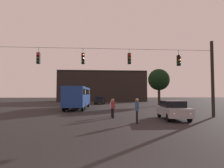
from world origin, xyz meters
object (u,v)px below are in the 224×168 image
(city_bus, at_px, (78,95))
(pedestrian_crossing_left, at_px, (137,109))
(car_near_right, at_px, (173,110))
(car_far_left, at_px, (100,100))
(pedestrian_crossing_right, at_px, (113,107))
(pedestrian_crossing_center, at_px, (112,107))
(tree_left_silhouette, at_px, (159,80))

(city_bus, height_order, pedestrian_crossing_left, city_bus)
(car_near_right, height_order, car_far_left, same)
(car_near_right, distance_m, pedestrian_crossing_left, 3.88)
(pedestrian_crossing_left, height_order, pedestrian_crossing_right, pedestrian_crossing_left)
(city_bus, distance_m, pedestrian_crossing_center, 10.75)
(city_bus, distance_m, pedestrian_crossing_right, 11.79)
(car_near_right, distance_m, pedestrian_crossing_center, 5.36)
(car_far_left, height_order, pedestrian_crossing_center, pedestrian_crossing_center)
(car_far_left, relative_size, pedestrian_crossing_left, 2.54)
(car_far_left, distance_m, tree_left_silhouette, 12.76)
(car_far_left, xyz_separation_m, pedestrian_crossing_right, (0.73, -23.13, 0.15))
(car_near_right, bearing_deg, pedestrian_crossing_center, 154.37)
(pedestrian_crossing_right, bearing_deg, pedestrian_crossing_left, -64.78)
(car_far_left, distance_m, pedestrian_crossing_right, 23.14)
(pedestrian_crossing_right, xyz_separation_m, tree_left_silhouette, (9.45, 16.42, 3.60))
(car_near_right, distance_m, pedestrian_crossing_right, 4.98)
(car_far_left, xyz_separation_m, tree_left_silhouette, (10.18, -6.71, 3.75))
(pedestrian_crossing_center, relative_size, tree_left_silhouette, 0.24)
(pedestrian_crossing_left, bearing_deg, pedestrian_crossing_center, 109.06)
(car_near_right, bearing_deg, tree_left_silhouette, 75.30)
(car_far_left, distance_m, pedestrian_crossing_center, 22.02)
(city_bus, relative_size, car_near_right, 2.50)
(pedestrian_crossing_center, xyz_separation_m, tree_left_silhouette, (9.45, 15.29, 3.66))
(pedestrian_crossing_right, bearing_deg, car_far_left, 91.81)
(city_bus, relative_size, car_far_left, 2.48)
(tree_left_silhouette, bearing_deg, car_near_right, -104.70)
(car_near_right, relative_size, pedestrian_crossing_right, 2.67)
(city_bus, bearing_deg, tree_left_silhouette, 21.73)
(city_bus, xyz_separation_m, car_far_left, (3.26, 12.07, -1.07))
(car_near_right, xyz_separation_m, tree_left_silhouette, (4.62, 17.61, 3.75))
(car_far_left, relative_size, pedestrian_crossing_right, 2.69)
(car_near_right, xyz_separation_m, pedestrian_crossing_right, (-4.83, 1.19, 0.15))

